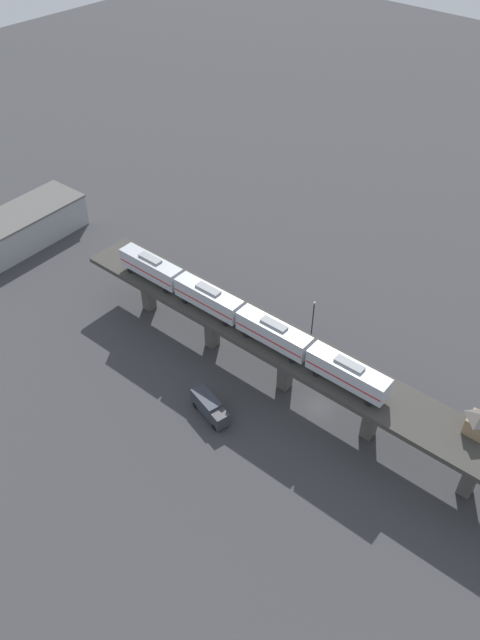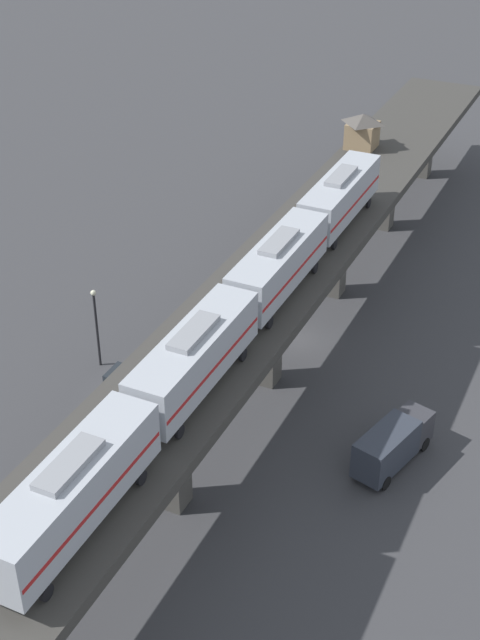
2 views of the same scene
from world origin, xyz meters
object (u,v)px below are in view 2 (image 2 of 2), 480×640
at_px(street_car_black, 303,203).
at_px(street_car_silver, 119,382).
at_px(delivery_truck, 393,443).
at_px(street_lamp, 96,322).
at_px(signal_hut, 362,130).
at_px(subway_train, 240,306).

distance_m(street_car_black, street_car_silver, 36.20).
distance_m(delivery_truck, street_lamp, 24.82).
distance_m(signal_hut, street_car_black, 11.97).
bearing_deg(subway_train, street_lamp, -13.69).
height_order(subway_train, street_lamp, subway_train).
xyz_separation_m(subway_train, street_car_black, (11.86, -37.42, -10.57)).
bearing_deg(subway_train, street_car_black, -72.41).
bearing_deg(delivery_truck, street_car_silver, 4.87).
distance_m(subway_train, signal_hut, 36.24).
distance_m(subway_train, street_car_silver, 15.34).
relative_size(subway_train, street_lamp, 7.19).
bearing_deg(street_car_silver, signal_hut, -99.57).
distance_m(signal_hut, street_car_silver, 36.47).
distance_m(street_car_silver, delivery_truck, 21.34).
relative_size(signal_hut, street_lamp, 0.49).
relative_size(street_car_black, street_car_silver, 1.01).
height_order(signal_hut, street_lamp, signal_hut).
bearing_deg(street_lamp, signal_hut, -106.05).
bearing_deg(subway_train, signal_hut, -81.72).
height_order(street_car_silver, street_lamp, street_lamp).
bearing_deg(street_car_silver, street_car_black, -88.72).
relative_size(subway_train, signal_hut, 14.67).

